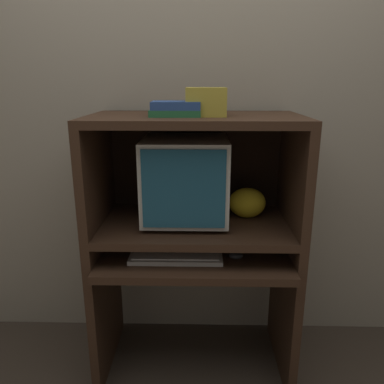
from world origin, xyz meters
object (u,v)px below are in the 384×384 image
(crt_monitor, at_px, (185,179))
(storage_box, at_px, (206,102))
(keyboard, at_px, (176,256))
(book_stack, at_px, (176,109))
(snack_bag, at_px, (247,203))
(mouse, at_px, (236,256))

(crt_monitor, distance_m, storage_box, 0.38)
(keyboard, bearing_deg, book_stack, 87.80)
(keyboard, relative_size, book_stack, 1.96)
(snack_bag, bearing_deg, mouse, -108.49)
(mouse, bearing_deg, book_stack, 166.13)
(mouse, xyz_separation_m, storage_box, (-0.14, 0.08, 0.68))
(snack_bag, distance_m, storage_box, 0.55)
(storage_box, bearing_deg, crt_monitor, 144.46)
(storage_box, bearing_deg, mouse, -30.45)
(crt_monitor, height_order, snack_bag, crt_monitor)
(crt_monitor, distance_m, book_stack, 0.34)
(keyboard, height_order, book_stack, book_stack)
(mouse, bearing_deg, crt_monitor, 147.49)
(mouse, xyz_separation_m, book_stack, (-0.27, 0.07, 0.65))
(snack_bag, relative_size, storage_box, 1.06)
(mouse, relative_size, snack_bag, 0.36)
(book_stack, bearing_deg, mouse, -13.87)
(crt_monitor, distance_m, keyboard, 0.36)
(crt_monitor, height_order, keyboard, crt_monitor)
(snack_bag, bearing_deg, book_stack, -158.75)
(keyboard, bearing_deg, snack_bag, 30.64)
(mouse, bearing_deg, storage_box, 149.55)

